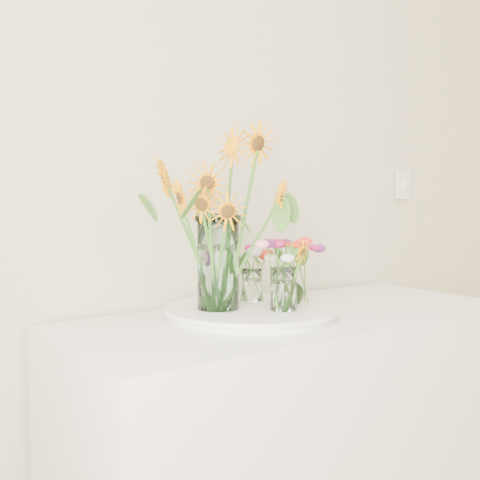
{
  "coord_description": "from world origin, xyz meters",
  "views": [
    {
      "loc": [
        -1.49,
        0.59,
        1.24
      ],
      "look_at": [
        -0.49,
        1.98,
        1.12
      ],
      "focal_mm": 45.0,
      "sensor_mm": 36.0,
      "label": 1
    }
  ],
  "objects_px": {
    "tray": "(252,312)",
    "small_vase_a": "(283,290)",
    "small_vase_c": "(252,285)",
    "mason_jar": "(218,262)",
    "small_vase_b": "(290,285)",
    "counter": "(295,461)"
  },
  "relations": [
    {
      "from": "small_vase_c",
      "to": "small_vase_b",
      "type": "bearing_deg",
      "value": -57.54
    },
    {
      "from": "small_vase_a",
      "to": "small_vase_b",
      "type": "xyz_separation_m",
      "value": [
        0.09,
        0.07,
        -0.0
      ]
    },
    {
      "from": "tray",
      "to": "small_vase_a",
      "type": "relative_size",
      "value": 3.79
    },
    {
      "from": "tray",
      "to": "small_vase_b",
      "type": "height_order",
      "value": "small_vase_b"
    },
    {
      "from": "mason_jar",
      "to": "small_vase_a",
      "type": "height_order",
      "value": "mason_jar"
    },
    {
      "from": "small_vase_b",
      "to": "small_vase_c",
      "type": "distance_m",
      "value": 0.12
    },
    {
      "from": "tray",
      "to": "small_vase_c",
      "type": "height_order",
      "value": "small_vase_c"
    },
    {
      "from": "counter",
      "to": "small_vase_b",
      "type": "height_order",
      "value": "small_vase_b"
    },
    {
      "from": "tray",
      "to": "small_vase_b",
      "type": "relative_size",
      "value": 4.07
    },
    {
      "from": "small_vase_a",
      "to": "small_vase_c",
      "type": "height_order",
      "value": "small_vase_a"
    },
    {
      "from": "small_vase_b",
      "to": "small_vase_a",
      "type": "bearing_deg",
      "value": -140.24
    },
    {
      "from": "counter",
      "to": "tray",
      "type": "xyz_separation_m",
      "value": [
        -0.13,
        0.05,
        0.46
      ]
    },
    {
      "from": "tray",
      "to": "small_vase_c",
      "type": "distance_m",
      "value": 0.12
    },
    {
      "from": "small_vase_c",
      "to": "tray",
      "type": "bearing_deg",
      "value": -127.62
    },
    {
      "from": "mason_jar",
      "to": "small_vase_b",
      "type": "relative_size",
      "value": 2.33
    },
    {
      "from": "small_vase_b",
      "to": "small_vase_c",
      "type": "xyz_separation_m",
      "value": [
        -0.07,
        0.1,
        -0.01
      ]
    },
    {
      "from": "mason_jar",
      "to": "small_vase_b",
      "type": "xyz_separation_m",
      "value": [
        0.23,
        -0.05,
        -0.08
      ]
    },
    {
      "from": "counter",
      "to": "mason_jar",
      "type": "relative_size",
      "value": 5.07
    },
    {
      "from": "tray",
      "to": "counter",
      "type": "bearing_deg",
      "value": -19.54
    },
    {
      "from": "counter",
      "to": "small_vase_c",
      "type": "height_order",
      "value": "small_vase_c"
    },
    {
      "from": "mason_jar",
      "to": "small_vase_c",
      "type": "relative_size",
      "value": 2.65
    },
    {
      "from": "small_vase_b",
      "to": "mason_jar",
      "type": "bearing_deg",
      "value": 167.78
    }
  ]
}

